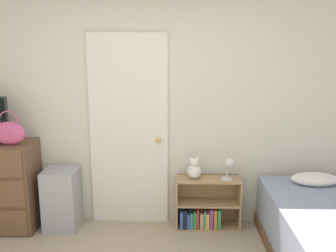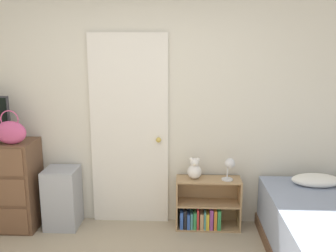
# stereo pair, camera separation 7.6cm
# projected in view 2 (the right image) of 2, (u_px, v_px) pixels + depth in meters

# --- Properties ---
(wall_back) EXTENTS (10.00, 0.06, 2.55)m
(wall_back) POSITION_uv_depth(u_px,v_px,m) (139.00, 108.00, 4.02)
(wall_back) COLOR beige
(wall_back) RESTS_ON ground_plane
(door_closed) EXTENTS (0.84, 0.09, 2.07)m
(door_closed) POSITION_uv_depth(u_px,v_px,m) (130.00, 131.00, 4.02)
(door_closed) COLOR silver
(door_closed) RESTS_ON ground_plane
(handbag) EXTENTS (0.32, 0.13, 0.35)m
(handbag) POSITION_uv_depth(u_px,v_px,m) (11.00, 132.00, 3.75)
(handbag) COLOR #C64C7F
(handbag) RESTS_ON dresser
(storage_bin) EXTENTS (0.35, 0.35, 0.65)m
(storage_bin) POSITION_uv_depth(u_px,v_px,m) (62.00, 198.00, 4.03)
(storage_bin) COLOR #999EA8
(storage_bin) RESTS_ON ground_plane
(bookshelf) EXTENTS (0.69, 0.26, 0.55)m
(bookshelf) POSITION_uv_depth(u_px,v_px,m) (205.00, 209.00, 4.03)
(bookshelf) COLOR tan
(bookshelf) RESTS_ON ground_plane
(teddy_bear) EXTENTS (0.15, 0.15, 0.23)m
(teddy_bear) POSITION_uv_depth(u_px,v_px,m) (194.00, 170.00, 3.94)
(teddy_bear) COLOR silver
(teddy_bear) RESTS_ON bookshelf
(desk_lamp) EXTENTS (0.13, 0.13, 0.24)m
(desk_lamp) POSITION_uv_depth(u_px,v_px,m) (230.00, 165.00, 3.88)
(desk_lamp) COLOR silver
(desk_lamp) RESTS_ON bookshelf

